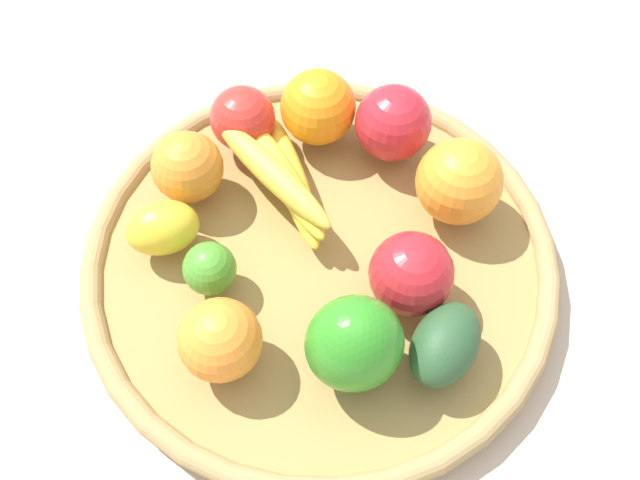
{
  "coord_description": "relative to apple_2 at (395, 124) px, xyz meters",
  "views": [
    {
      "loc": [
        -0.31,
        -0.18,
        0.61
      ],
      "look_at": [
        0.0,
        0.0,
        0.06
      ],
      "focal_mm": 40.03,
      "sensor_mm": 36.0,
      "label": 1
    }
  ],
  "objects": [
    {
      "name": "apple_0",
      "position": [
        -0.14,
        -0.09,
        -0.0
      ],
      "size": [
        0.09,
        0.09,
        0.08
      ],
      "primitive_type": "sphere",
      "rotation": [
        0.0,
        0.0,
        3.37
      ],
      "color": "red",
      "rests_on": "basket"
    },
    {
      "name": "apple_2",
      "position": [
        0.0,
        0.0,
        0.0
      ],
      "size": [
        0.11,
        0.11,
        0.08
      ],
      "primitive_type": "sphere",
      "rotation": [
        0.0,
        0.0,
        3.93
      ],
      "color": "red",
      "rests_on": "basket"
    },
    {
      "name": "lime_0",
      "position": [
        -0.22,
        0.07,
        -0.01
      ],
      "size": [
        0.06,
        0.06,
        0.05
      ],
      "primitive_type": "sphere",
      "rotation": [
        0.0,
        0.0,
        2.71
      ],
      "color": "#47952B",
      "rests_on": "basket"
    },
    {
      "name": "orange_1",
      "position": [
        -0.28,
        0.02,
        -0.0
      ],
      "size": [
        0.1,
        0.1,
        0.07
      ],
      "primitive_type": "sphere",
      "rotation": [
        0.0,
        0.0,
        5.82
      ],
      "color": "orange",
      "rests_on": "basket"
    },
    {
      "name": "lemon_0",
      "position": [
        -0.21,
        0.13,
        -0.01
      ],
      "size": [
        0.09,
        0.09,
        0.05
      ],
      "primitive_type": "ellipsoid",
      "rotation": [
        0.0,
        0.0,
        2.35
      ],
      "color": "yellow",
      "rests_on": "basket"
    },
    {
      "name": "banana_bunch",
      "position": [
        -0.1,
        0.07,
        -0.01
      ],
      "size": [
        0.14,
        0.17,
        0.05
      ],
      "color": "yellow",
      "rests_on": "basket"
    },
    {
      "name": "ground_plane",
      "position": [
        -0.15,
        0.0,
        -0.07
      ],
      "size": [
        2.4,
        2.4,
        0.0
      ],
      "primitive_type": "plane",
      "color": "#C2AF9B",
      "rests_on": "ground"
    },
    {
      "name": "orange_2",
      "position": [
        -0.02,
        0.08,
        0.0
      ],
      "size": [
        0.11,
        0.11,
        0.08
      ],
      "primitive_type": "sphere",
      "rotation": [
        0.0,
        0.0,
        2.59
      ],
      "color": "orange",
      "rests_on": "basket"
    },
    {
      "name": "apple_1",
      "position": [
        -0.07,
        0.14,
        -0.01
      ],
      "size": [
        0.09,
        0.09,
        0.07
      ],
      "primitive_type": "sphere",
      "rotation": [
        0.0,
        0.0,
        4.14
      ],
      "color": "red",
      "rests_on": "basket"
    },
    {
      "name": "avocado",
      "position": [
        -0.19,
        -0.14,
        -0.01
      ],
      "size": [
        0.08,
        0.06,
        0.05
      ],
      "primitive_type": "ellipsoid",
      "rotation": [
        0.0,
        0.0,
        3.14
      ],
      "color": "#294D2B",
      "rests_on": "basket"
    },
    {
      "name": "orange_3",
      "position": [
        -0.14,
        0.15,
        -0.0
      ],
      "size": [
        0.1,
        0.1,
        0.07
      ],
      "primitive_type": "sphere",
      "rotation": [
        0.0,
        0.0,
        5.75
      ],
      "color": "orange",
      "rests_on": "basket"
    },
    {
      "name": "orange_0",
      "position": [
        -0.04,
        -0.09,
        0.0
      ],
      "size": [
        0.11,
        0.11,
        0.08
      ],
      "primitive_type": "sphere",
      "rotation": [
        0.0,
        0.0,
        2.56
      ],
      "color": "orange",
      "rests_on": "basket"
    },
    {
      "name": "basket",
      "position": [
        -0.15,
        0.0,
        -0.06
      ],
      "size": [
        0.46,
        0.46,
        0.04
      ],
      "color": "#9E8147",
      "rests_on": "ground_plane"
    },
    {
      "name": "bell_pepper",
      "position": [
        -0.23,
        -0.08,
        0.01
      ],
      "size": [
        0.11,
        0.11,
        0.09
      ],
      "primitive_type": "ellipsoid",
      "rotation": [
        0.0,
        0.0,
        2.29
      ],
      "color": "#2F8A21",
      "rests_on": "basket"
    }
  ]
}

